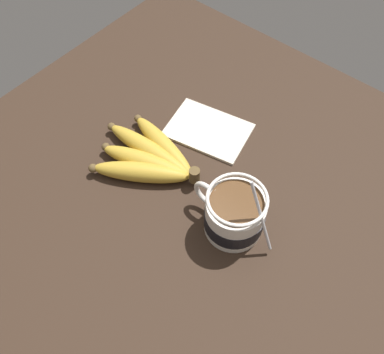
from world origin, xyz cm
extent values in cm
cube|color=#332319|center=(0.00, 0.00, 1.75)|extent=(98.99, 98.99, 3.50)
cylinder|color=white|center=(-7.27, -2.58, 7.52)|extent=(9.98, 9.98, 8.06)
cylinder|color=black|center=(-7.27, -2.58, 6.78)|extent=(10.18, 10.18, 3.29)
torus|color=white|center=(-1.38, -2.58, 8.19)|extent=(5.41, 0.90, 5.41)
cylinder|color=brown|center=(-7.27, -2.58, 11.65)|extent=(8.78, 8.78, 0.40)
torus|color=white|center=(-7.27, -2.58, 12.89)|extent=(9.98, 9.98, 0.60)
cylinder|color=silver|center=(-11.91, -2.58, 12.17)|extent=(6.26, 0.50, 14.54)
ellipsoid|color=silver|center=(-9.02, -2.58, 5.00)|extent=(3.00, 2.00, 0.80)
cylinder|color=brown|center=(3.51, -5.23, 6.26)|extent=(2.00, 2.00, 3.00)
ellipsoid|color=gold|center=(13.00, -7.34, 5.21)|extent=(17.77, 7.13, 3.43)
sphere|color=brown|center=(21.51, -9.23, 5.21)|extent=(1.54, 1.54, 1.54)
ellipsoid|color=gold|center=(14.26, -4.74, 5.27)|extent=(19.68, 4.43, 3.55)
sphere|color=brown|center=(24.02, -4.30, 5.27)|extent=(1.60, 1.60, 1.60)
ellipsoid|color=gold|center=(12.82, -2.25, 5.29)|extent=(17.83, 8.77, 3.59)
sphere|color=brown|center=(21.19, 0.42, 5.29)|extent=(1.62, 1.62, 1.62)
ellipsoid|color=gold|center=(11.87, 0.17, 5.36)|extent=(17.07, 12.85, 3.73)
sphere|color=brown|center=(19.39, 5.03, 5.36)|extent=(1.68, 1.68, 1.68)
cube|color=beige|center=(9.40, -16.82, 3.80)|extent=(17.92, 14.22, 0.60)
camera|label=1|loc=(-23.67, 28.36, 69.91)|focal=40.00mm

